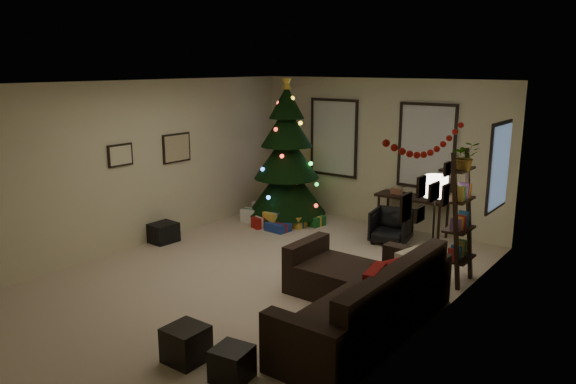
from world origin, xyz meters
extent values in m
plane|color=#BCA98E|center=(0.00, 0.00, 0.00)|extent=(7.00, 7.00, 0.00)
plane|color=white|center=(0.00, 0.00, 2.70)|extent=(7.00, 7.00, 0.00)
plane|color=beige|center=(0.00, 3.50, 1.35)|extent=(5.00, 0.00, 5.00)
plane|color=beige|center=(-2.50, 0.00, 1.35)|extent=(0.00, 7.00, 7.00)
plane|color=beige|center=(2.50, 0.00, 1.35)|extent=(0.00, 7.00, 7.00)
cube|color=#728CB2|center=(-0.95, 3.47, 1.55)|extent=(0.94, 0.02, 1.35)
cube|color=beige|center=(-0.95, 3.47, 1.55)|extent=(0.94, 0.03, 1.35)
cube|color=#728CB2|center=(0.95, 3.47, 1.55)|extent=(0.94, 0.02, 1.35)
cube|color=beige|center=(0.95, 3.47, 1.55)|extent=(0.94, 0.03, 1.35)
cube|color=#728CB2|center=(2.47, 2.55, 1.50)|extent=(0.05, 0.27, 1.17)
cube|color=beige|center=(2.47, 2.55, 1.50)|extent=(0.05, 0.45, 1.17)
cylinder|color=black|center=(-1.48, 2.64, 0.17)|extent=(0.11, 0.11, 0.33)
cone|color=black|center=(-1.48, 2.64, 0.66)|extent=(1.50, 1.50, 1.05)
cone|color=black|center=(-1.48, 2.64, 1.27)|extent=(1.23, 1.23, 0.88)
cone|color=black|center=(-1.48, 2.64, 1.82)|extent=(0.97, 0.97, 0.77)
cone|color=black|center=(-1.48, 2.64, 2.26)|extent=(0.66, 0.66, 0.61)
cylinder|color=maroon|center=(-1.48, 2.64, 0.02)|extent=(1.21, 1.21, 0.04)
cube|color=gold|center=(-1.35, 2.05, 0.15)|extent=(0.28, 0.25, 0.30)
cube|color=silver|center=(-2.05, 2.55, 0.14)|extent=(0.26, 0.26, 0.28)
cube|color=navy|center=(-1.15, 1.95, 0.07)|extent=(0.40, 0.30, 0.15)
cube|color=#14591E|center=(-0.80, 2.65, 0.09)|extent=(0.25, 0.30, 0.18)
cube|color=maroon|center=(-1.55, 1.90, 0.10)|extent=(0.22, 0.22, 0.20)
cube|color=gold|center=(-1.05, 2.35, 0.11)|extent=(0.35, 0.28, 0.22)
cube|color=silver|center=(-1.95, 2.10, 0.12)|extent=(0.30, 0.22, 0.25)
cube|color=black|center=(2.03, -0.49, 0.20)|extent=(0.87, 2.31, 0.40)
cube|color=black|center=(2.36, -0.49, 0.63)|extent=(0.20, 2.31, 0.46)
cube|color=black|center=(2.03, -1.74, 0.32)|extent=(0.87, 0.20, 0.64)
cube|color=black|center=(2.03, 0.77, 0.32)|extent=(0.87, 0.20, 0.64)
cube|color=black|center=(1.19, 0.24, 0.20)|extent=(0.82, 0.87, 0.40)
cube|color=black|center=(0.69, 0.24, 0.32)|extent=(0.18, 0.87, 0.64)
cube|color=maroon|center=(2.21, -0.68, 0.64)|extent=(0.21, 0.47, 0.46)
cube|color=maroon|center=(2.21, -0.38, 0.64)|extent=(0.25, 0.42, 0.41)
cube|color=beige|center=(2.21, 0.15, 0.63)|extent=(0.21, 0.43, 0.41)
cube|color=black|center=(0.86, -2.12, 0.18)|extent=(0.39, 0.39, 0.37)
cube|color=black|center=(1.47, -2.09, 0.16)|extent=(0.39, 0.39, 0.33)
cube|color=black|center=(0.86, 3.22, 0.67)|extent=(1.29, 0.46, 0.05)
cylinder|color=black|center=(0.29, 3.04, 0.32)|extent=(0.05, 0.05, 0.64)
cylinder|color=black|center=(0.29, 3.40, 0.32)|extent=(0.05, 0.05, 0.64)
cylinder|color=black|center=(1.42, 3.04, 0.32)|extent=(0.05, 0.05, 0.64)
cylinder|color=black|center=(1.42, 3.40, 0.32)|extent=(0.05, 0.05, 0.64)
imported|color=black|center=(0.78, 2.57, 0.29)|extent=(0.64, 0.62, 0.58)
cube|color=black|center=(2.32, 1.30, 0.92)|extent=(0.05, 0.05, 1.84)
cube|color=black|center=(2.32, 1.79, 0.92)|extent=(0.05, 0.05, 1.84)
cube|color=black|center=(2.29, 1.55, 0.36)|extent=(0.30, 0.51, 0.03)
cube|color=black|center=(2.29, 1.55, 0.77)|extent=(0.30, 0.51, 0.03)
cube|color=black|center=(2.29, 1.55, 1.18)|extent=(0.30, 0.51, 0.03)
cube|color=black|center=(2.29, 1.55, 1.59)|extent=(0.30, 0.51, 0.03)
imported|color=#4C4C4C|center=(2.30, 1.53, 1.82)|extent=(0.61, 0.59, 0.52)
cylinder|color=black|center=(1.95, 1.48, 0.01)|extent=(0.26, 0.26, 0.03)
cylinder|color=black|center=(1.95, 1.48, 0.64)|extent=(0.03, 0.03, 1.23)
cylinder|color=white|center=(1.95, 1.48, 1.33)|extent=(0.31, 0.31, 0.29)
cube|color=black|center=(-2.48, 0.82, 1.53)|extent=(0.04, 0.60, 0.50)
cube|color=tan|center=(-2.48, 0.82, 1.53)|extent=(0.01, 0.54, 0.45)
cube|color=black|center=(-2.48, -0.34, 1.55)|extent=(0.04, 0.45, 0.35)
cube|color=beige|center=(-2.48, -0.34, 1.55)|extent=(0.01, 0.41, 0.31)
cube|color=black|center=(2.48, -0.60, 1.55)|extent=(0.03, 0.22, 0.28)
cube|color=black|center=(2.48, -0.25, 1.70)|extent=(0.03, 0.18, 0.22)
cube|color=black|center=(2.48, -0.25, 1.40)|extent=(0.03, 0.20, 0.16)
cube|color=black|center=(2.48, 0.10, 1.58)|extent=(0.03, 0.26, 0.20)
cube|color=black|center=(2.48, 0.45, 1.48)|extent=(0.03, 0.18, 0.24)
cube|color=black|center=(2.48, 0.45, 1.78)|extent=(0.03, 0.16, 0.16)
cube|color=#990F0C|center=(-0.15, 3.57, 1.52)|extent=(0.14, 0.04, 0.30)
cube|color=white|center=(-0.15, 3.57, 1.67)|extent=(0.16, 0.05, 0.08)
cube|color=#990F0C|center=(-0.08, 3.57, 1.39)|extent=(0.10, 0.04, 0.08)
cube|color=#990F0C|center=(0.18, 3.55, 1.43)|extent=(0.14, 0.04, 0.30)
cube|color=white|center=(0.18, 3.55, 1.58)|extent=(0.16, 0.05, 0.08)
cube|color=#990F0C|center=(0.25, 3.55, 1.30)|extent=(0.10, 0.04, 0.08)
cube|color=black|center=(-2.45, 0.30, 0.16)|extent=(0.68, 0.48, 0.33)
camera|label=1|loc=(4.74, -5.54, 2.94)|focal=34.35mm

